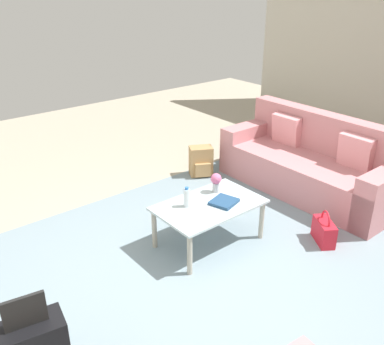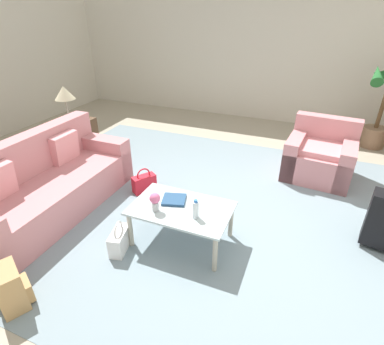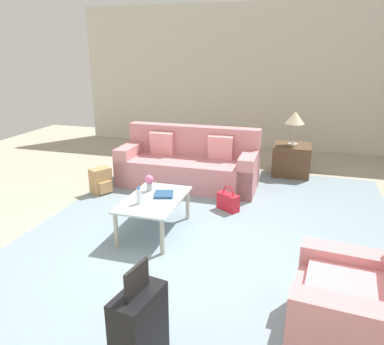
# 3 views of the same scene
# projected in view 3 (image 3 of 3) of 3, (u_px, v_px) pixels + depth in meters

# --- Properties ---
(ground_plane) EXTENTS (12.00, 12.00, 0.00)m
(ground_plane) POSITION_uv_depth(u_px,v_px,m) (184.00, 254.00, 4.10)
(ground_plane) COLOR #A89E89
(wall_left) EXTENTS (0.12, 8.00, 3.10)m
(wall_left) POSITION_uv_depth(u_px,v_px,m) (253.00, 78.00, 8.23)
(wall_left) COLOR beige
(wall_left) RESTS_ON ground
(area_rug) EXTENTS (5.20, 4.40, 0.01)m
(area_rug) POSITION_uv_depth(u_px,v_px,m) (214.00, 232.00, 4.60)
(area_rug) COLOR gray
(area_rug) RESTS_ON ground
(couch) EXTENTS (0.88, 2.23, 0.94)m
(couch) POSITION_uv_depth(u_px,v_px,m) (189.00, 165.00, 6.17)
(couch) COLOR #C67F84
(couch) RESTS_ON ground
(armchair) EXTENTS (1.00, 0.95, 0.85)m
(armchair) POSITION_uv_depth(u_px,v_px,m) (363.00, 313.00, 2.74)
(armchair) COLOR #C67F84
(armchair) RESTS_ON ground
(coffee_table) EXTENTS (1.04, 0.65, 0.44)m
(coffee_table) POSITION_uv_depth(u_px,v_px,m) (154.00, 203.00, 4.48)
(coffee_table) COLOR silver
(coffee_table) RESTS_ON ground
(water_bottle) EXTENTS (0.06, 0.06, 0.20)m
(water_bottle) POSITION_uv_depth(u_px,v_px,m) (139.00, 196.00, 4.28)
(water_bottle) COLOR silver
(water_bottle) RESTS_ON coffee_table
(coffee_table_book) EXTENTS (0.30, 0.28, 0.03)m
(coffee_table_book) POSITION_uv_depth(u_px,v_px,m) (164.00, 194.00, 4.55)
(coffee_table_book) COLOR navy
(coffee_table_book) RESTS_ON coffee_table
(flower_vase) EXTENTS (0.11, 0.11, 0.21)m
(flower_vase) POSITION_uv_depth(u_px,v_px,m) (149.00, 181.00, 4.67)
(flower_vase) COLOR #B2B7BC
(flower_vase) RESTS_ON coffee_table
(side_table) EXTENTS (0.64, 0.64, 0.54)m
(side_table) POSITION_uv_depth(u_px,v_px,m) (291.00, 160.00, 6.67)
(side_table) COLOR #513823
(side_table) RESTS_ON ground
(table_lamp) EXTENTS (0.33, 0.33, 0.59)m
(table_lamp) POSITION_uv_depth(u_px,v_px,m) (295.00, 119.00, 6.44)
(table_lamp) COLOR #ADA899
(table_lamp) RESTS_ON side_table
(suitcase_black) EXTENTS (0.43, 0.29, 0.85)m
(suitcase_black) POSITION_uv_depth(u_px,v_px,m) (140.00, 330.00, 2.48)
(suitcase_black) COLOR black
(suitcase_black) RESTS_ON ground
(handbag_red) EXTENTS (0.29, 0.34, 0.36)m
(handbag_red) POSITION_uv_depth(u_px,v_px,m) (228.00, 202.00, 5.18)
(handbag_red) COLOR red
(handbag_red) RESTS_ON ground
(handbag_white) EXTENTS (0.21, 0.34, 0.36)m
(handbag_white) POSITION_uv_depth(u_px,v_px,m) (144.00, 202.00, 5.16)
(handbag_white) COLOR white
(handbag_white) RESTS_ON ground
(backpack_tan) EXTENTS (0.36, 0.34, 0.40)m
(backpack_tan) POSITION_uv_depth(u_px,v_px,m) (101.00, 181.00, 5.80)
(backpack_tan) COLOR tan
(backpack_tan) RESTS_ON ground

